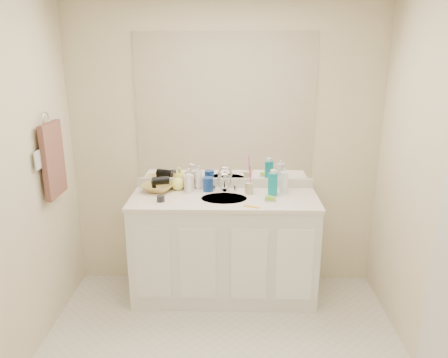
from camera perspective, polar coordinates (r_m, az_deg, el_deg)
wall_back at (r=3.70m, az=0.11°, el=3.70°), size 2.60×0.02×2.40m
vanity_cabinet at (r=3.70m, az=0.02°, el=-9.06°), size 1.50×0.55×0.85m
countertop at (r=3.53m, az=0.02°, el=-2.63°), size 1.52×0.57×0.03m
backsplash at (r=3.76m, az=0.10°, el=-0.51°), size 1.52×0.03×0.08m
sink_basin at (r=3.51m, az=0.01°, el=-2.70°), size 0.37×0.37×0.02m
faucet at (r=3.66m, az=0.07°, el=-0.76°), size 0.02×0.02×0.11m
mirror at (r=3.62m, az=0.11°, el=9.23°), size 1.48×0.01×1.20m
blue_mug at (r=3.66m, az=-2.10°, el=-0.68°), size 0.10×0.10×0.12m
tan_cup at (r=3.60m, az=3.29°, el=-1.22°), size 0.08×0.08×0.09m
toothbrush at (r=3.57m, az=3.48°, el=0.36°), size 0.02×0.04×0.18m
mouthwash_bottle at (r=3.57m, az=6.38°, el=-0.67°), size 0.10×0.10×0.18m
clear_pump_bottle at (r=3.64m, az=7.83°, el=-0.44°), size 0.08×0.08×0.18m
soap_dish at (r=3.46m, az=6.04°, el=-2.80°), size 0.09×0.08×0.01m
green_soap at (r=3.45m, az=6.05°, el=-2.50°), size 0.08×0.07×0.02m
orange_comb at (r=3.32m, az=3.59°, el=-3.61°), size 0.13×0.08×0.01m
dark_jar at (r=3.46m, az=-8.27°, el=-2.57°), size 0.08×0.08×0.04m
extra_white_bottle at (r=3.62m, az=-4.65°, el=-0.61°), size 0.06×0.06×0.16m
soap_bottle_white at (r=3.72m, az=-3.34°, el=0.08°), size 0.08×0.08×0.18m
soap_bottle_cream at (r=3.70m, az=-4.61°, el=0.00°), size 0.09×0.09×0.19m
soap_bottle_yellow at (r=3.71m, az=-6.07°, el=-0.30°), size 0.14×0.14×0.15m
wicker_basket at (r=3.71m, az=-8.53°, el=-1.07°), size 0.33×0.33×0.06m
hair_dryer at (r=3.69m, az=-8.27°, el=-0.22°), size 0.15×0.11×0.07m
towel_ring at (r=3.39m, az=-22.27°, el=7.24°), size 0.01×0.11×0.11m
hand_towel at (r=3.44m, az=-21.41°, el=2.34°), size 0.04×0.32×0.55m
switch_plate at (r=3.26m, az=-23.16°, el=2.28°), size 0.01×0.08×0.13m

